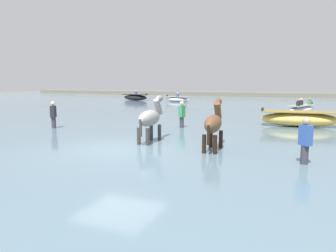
# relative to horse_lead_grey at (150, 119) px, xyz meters

# --- Properties ---
(ground_plane) EXTENTS (120.00, 120.00, 0.00)m
(ground_plane) POSITION_rel_horse_lead_grey_xyz_m (-0.38, -1.54, -1.20)
(ground_plane) COLOR #666051
(water_surface) EXTENTS (90.00, 90.00, 0.37)m
(water_surface) POSITION_rel_horse_lead_grey_xyz_m (-0.38, 8.46, -1.01)
(water_surface) COLOR slate
(water_surface) RESTS_ON ground
(horse_lead_grey) EXTENTS (0.50, 1.85, 2.03)m
(horse_lead_grey) POSITION_rel_horse_lead_grey_xyz_m (0.00, 0.00, 0.00)
(horse_lead_grey) COLOR gray
(horse_lead_grey) RESTS_ON ground
(horse_trailing_bay) EXTENTS (0.55, 1.83, 1.99)m
(horse_trailing_bay) POSITION_rel_horse_lead_grey_xyz_m (2.44, -0.44, -0.02)
(horse_trailing_bay) COLOR brown
(horse_trailing_bay) RESTS_ON ground
(boat_near_starboard) EXTENTS (2.18, 3.35, 1.06)m
(boat_near_starboard) POSITION_rel_horse_lead_grey_xyz_m (5.08, 13.26, -0.52)
(boat_near_starboard) COLOR silver
(boat_near_starboard) RESTS_ON water_surface
(boat_mid_outer) EXTENTS (3.16, 1.79, 1.03)m
(boat_mid_outer) POSITION_rel_horse_lead_grey_xyz_m (-7.19, 21.70, -0.55)
(boat_mid_outer) COLOR silver
(boat_mid_outer) RESTS_ON water_surface
(boat_far_inshore) EXTENTS (3.74, 1.61, 0.87)m
(boat_far_inshore) POSITION_rel_horse_lead_grey_xyz_m (4.97, 6.41, -0.46)
(boat_far_inshore) COLOR gold
(boat_far_inshore) RESTS_ON water_surface
(boat_distant_west) EXTENTS (3.46, 1.76, 1.16)m
(boat_distant_west) POSITION_rel_horse_lead_grey_xyz_m (-12.79, 22.60, -0.49)
(boat_distant_west) COLOR black
(boat_distant_west) RESTS_ON water_surface
(person_wading_mid) EXTENTS (0.37, 0.37, 1.63)m
(person_wading_mid) POSITION_rel_horse_lead_grey_xyz_m (5.13, -1.25, -0.33)
(person_wading_mid) COLOR #383842
(person_wading_mid) RESTS_ON ground
(person_spectator_far) EXTENTS (0.31, 0.37, 1.63)m
(person_spectator_far) POSITION_rel_horse_lead_grey_xyz_m (-5.70, 1.39, -0.33)
(person_spectator_far) COLOR #383842
(person_spectator_far) RESTS_ON ground
(person_wading_close) EXTENTS (0.26, 0.36, 1.63)m
(person_wading_close) POSITION_rel_horse_lead_grey_xyz_m (-0.19, 3.82, -0.33)
(person_wading_close) COLOR #383842
(person_wading_close) RESTS_ON ground
(far_shoreline) EXTENTS (80.00, 2.40, 0.99)m
(far_shoreline) POSITION_rel_horse_lead_grey_xyz_m (-0.38, 37.43, -0.70)
(far_shoreline) COLOR #706B5B
(far_shoreline) RESTS_ON ground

